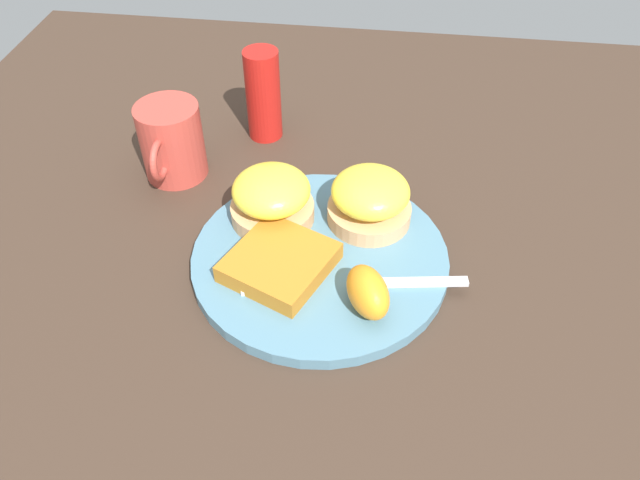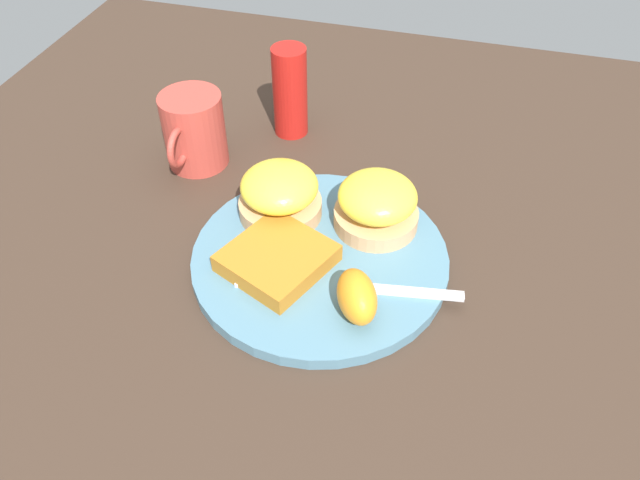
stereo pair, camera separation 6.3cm
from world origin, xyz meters
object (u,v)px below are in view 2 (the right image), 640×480
object	(u,v)px
hashbrown_patty	(277,258)
cup	(194,131)
sandwich_benedict_left	(377,204)
orange_wedge	(357,297)
condiment_bottle	(290,92)
sandwich_benedict_right	(280,194)
fork	(333,285)

from	to	relation	value
hashbrown_patty	cup	size ratio (longest dim) A/B	0.91
hashbrown_patty	cup	xyz separation A→B (m)	(-0.16, -0.16, 0.02)
cup	sandwich_benedict_left	bearing A→B (deg)	73.95
orange_wedge	condiment_bottle	size ratio (longest dim) A/B	0.51
sandwich_benedict_left	hashbrown_patty	distance (m)	0.12
sandwich_benedict_right	condiment_bottle	bearing A→B (deg)	-166.11
sandwich_benedict_right	fork	distance (m)	0.13
hashbrown_patty	cup	bearing A→B (deg)	-134.86
sandwich_benedict_right	hashbrown_patty	xyz separation A→B (m)	(0.08, 0.02, -0.02)
sandwich_benedict_right	orange_wedge	xyz separation A→B (m)	(0.11, 0.11, -0.01)
sandwich_benedict_right	orange_wedge	distance (m)	0.16
sandwich_benedict_right	orange_wedge	bearing A→B (deg)	44.62
sandwich_benedict_right	cup	distance (m)	0.16
hashbrown_patty	orange_wedge	distance (m)	0.10
orange_wedge	cup	size ratio (longest dim) A/B	0.57
cup	condiment_bottle	bearing A→B (deg)	136.31
sandwich_benedict_left	orange_wedge	size ratio (longest dim) A/B	1.52
orange_wedge	fork	xyz separation A→B (m)	(-0.02, -0.03, -0.02)
sandwich_benedict_right	sandwich_benedict_left	bearing A→B (deg)	96.35
sandwich_benedict_right	hashbrown_patty	bearing A→B (deg)	15.91
sandwich_benedict_right	hashbrown_patty	distance (m)	0.08
hashbrown_patty	sandwich_benedict_right	bearing A→B (deg)	-164.09
fork	condiment_bottle	size ratio (longest dim) A/B	1.89
sandwich_benedict_right	fork	bearing A→B (deg)	43.01
hashbrown_patty	sandwich_benedict_left	bearing A→B (deg)	136.39
sandwich_benedict_right	cup	xyz separation A→B (m)	(-0.08, -0.14, 0.00)
fork	condiment_bottle	world-z (taller)	condiment_bottle
sandwich_benedict_left	orange_wedge	bearing A→B (deg)	3.55
sandwich_benedict_right	fork	world-z (taller)	sandwich_benedict_right
sandwich_benedict_right	cup	world-z (taller)	cup
condiment_bottle	sandwich_benedict_right	bearing A→B (deg)	13.89
hashbrown_patty	condiment_bottle	distance (m)	0.26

